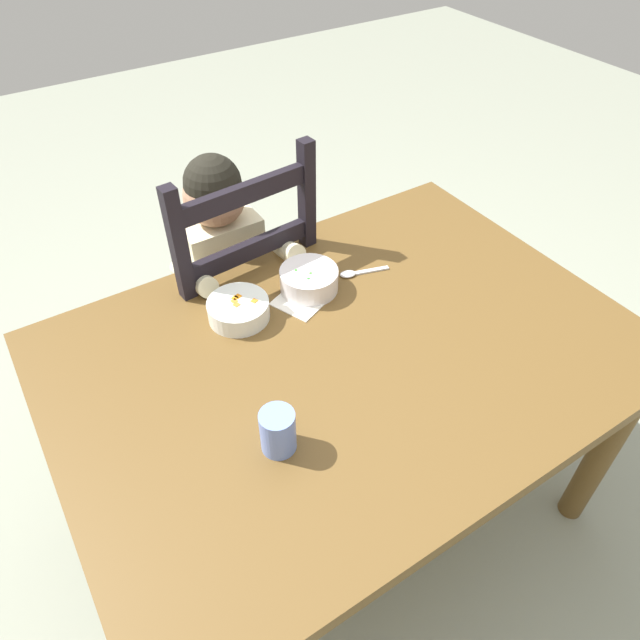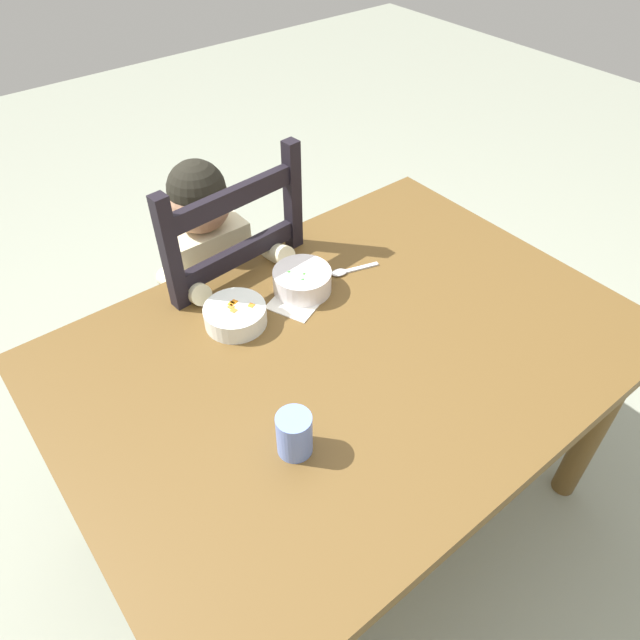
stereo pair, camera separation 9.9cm
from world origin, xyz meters
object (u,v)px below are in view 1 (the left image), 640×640
at_px(dining_table, 346,374).
at_px(bowl_of_carrots, 238,309).
at_px(child_figure, 227,263).
at_px(drinking_cup, 278,431).
at_px(bowl_of_peas, 309,279).
at_px(dining_chair, 234,304).
at_px(spoon, 355,273).

xyz_separation_m(dining_table, bowl_of_carrots, (-0.16, 0.23, 0.12)).
xyz_separation_m(child_figure, bowl_of_carrots, (-0.10, -0.29, 0.09)).
xyz_separation_m(child_figure, drinking_cup, (-0.21, -0.67, 0.11)).
bearing_deg(bowl_of_peas, drinking_cup, -128.81).
relative_size(dining_table, bowl_of_peas, 8.88).
bearing_deg(dining_chair, bowl_of_carrots, -109.63).
relative_size(dining_chair, drinking_cup, 10.34).
distance_m(bowl_of_carrots, spoon, 0.34).
relative_size(bowl_of_carrots, spoon, 1.10).
bearing_deg(spoon, dining_table, -128.83).
bearing_deg(dining_table, bowl_of_carrots, 125.55).
distance_m(dining_table, spoon, 0.29).
relative_size(dining_table, child_figure, 1.38).
distance_m(dining_chair, drinking_cup, 0.76).
height_order(dining_chair, child_figure, dining_chair).
height_order(dining_table, spoon, spoon).
relative_size(child_figure, bowl_of_peas, 6.41).
distance_m(dining_chair, bowl_of_peas, 0.40).
bearing_deg(child_figure, bowl_of_peas, -70.95).
bearing_deg(dining_table, child_figure, 96.93).
height_order(spoon, drinking_cup, drinking_cup).
bearing_deg(bowl_of_carrots, child_figure, 70.95).
distance_m(dining_table, child_figure, 0.53).
bearing_deg(dining_table, bowl_of_peas, 80.74).
bearing_deg(dining_chair, spoon, -53.22).
relative_size(spoon, drinking_cup, 1.40).
xyz_separation_m(dining_table, spoon, (0.17, 0.22, 0.10)).
height_order(bowl_of_carrots, spoon, bowl_of_carrots).
height_order(dining_table, dining_chair, dining_chair).
relative_size(child_figure, drinking_cup, 9.84).
bearing_deg(spoon, bowl_of_peas, 173.80).
bearing_deg(drinking_cup, bowl_of_peas, 51.19).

